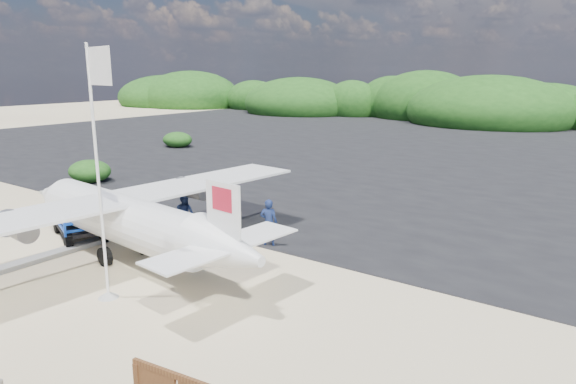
% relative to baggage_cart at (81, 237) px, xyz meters
% --- Properties ---
extents(ground, '(160.00, 160.00, 0.00)m').
position_rel_baggage_cart_xyz_m(ground, '(5.57, -1.94, 0.00)').
color(ground, beige).
extents(asphalt_apron, '(90.00, 50.00, 0.04)m').
position_rel_baggage_cart_xyz_m(asphalt_apron, '(5.57, 28.06, 0.00)').
color(asphalt_apron, '#B2B2B2').
rests_on(asphalt_apron, ground).
extents(lagoon, '(9.00, 7.00, 0.40)m').
position_rel_baggage_cart_xyz_m(lagoon, '(-3.43, -0.44, 0.00)').
color(lagoon, '#B2B2B2').
rests_on(lagoon, ground).
extents(vegetation_band, '(124.00, 8.00, 4.40)m').
position_rel_baggage_cart_xyz_m(vegetation_band, '(5.57, 53.06, 0.00)').
color(vegetation_band, '#B2B2B2').
rests_on(vegetation_band, ground).
extents(baggage_cart, '(3.50, 2.77, 1.53)m').
position_rel_baggage_cart_xyz_m(baggage_cart, '(0.00, 0.00, 0.00)').
color(baggage_cart, '#0D3DC3').
rests_on(baggage_cart, ground).
extents(flagpole, '(1.45, 0.85, 6.78)m').
position_rel_baggage_cart_xyz_m(flagpole, '(5.36, -2.59, 0.00)').
color(flagpole, white).
rests_on(flagpole, ground).
extents(crew_a, '(0.74, 0.63, 1.71)m').
position_rel_baggage_cart_xyz_m(crew_a, '(6.32, 3.41, 0.86)').
color(crew_a, '#14214D').
rests_on(crew_a, ground).
extents(crew_b, '(0.87, 0.72, 1.64)m').
position_rel_baggage_cart_xyz_m(crew_b, '(3.01, 2.51, 0.82)').
color(crew_b, '#14214D').
rests_on(crew_b, ground).
extents(aircraft_small, '(9.81, 9.81, 2.55)m').
position_rel_baggage_cart_xyz_m(aircraft_small, '(-4.57, 34.44, 0.00)').
color(aircraft_small, '#B2B2B2').
rests_on(aircraft_small, ground).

